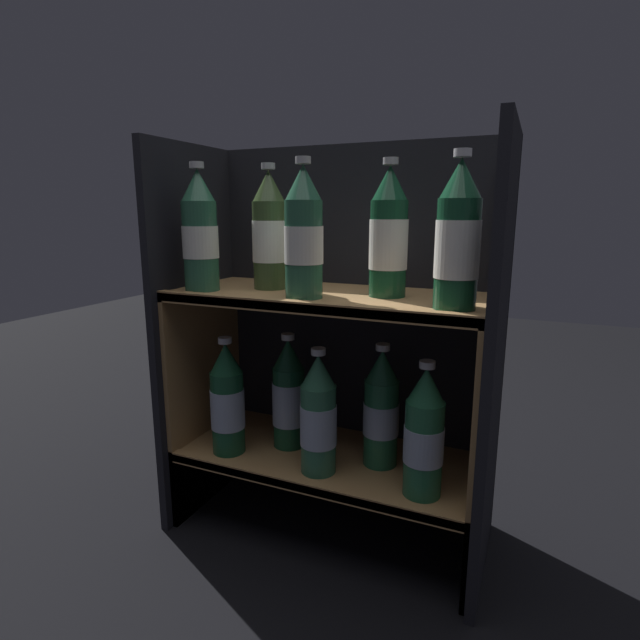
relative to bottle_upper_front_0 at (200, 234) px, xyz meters
name	(u,v)px	position (x,y,z in m)	size (l,w,h in m)	color
ground_plane	(301,566)	(0.28, -0.07, -0.72)	(6.00, 6.00, 0.00)	black
fridge_back_wall	(352,332)	(0.28, 0.24, -0.25)	(0.74, 0.02, 0.92)	black
fridge_side_left	(198,332)	(-0.08, 0.08, -0.25)	(0.02, 0.34, 0.92)	black
fridge_side_right	(495,366)	(0.64, 0.08, -0.25)	(0.02, 0.34, 0.92)	black
shelf_lower	(326,468)	(0.28, 0.07, -0.55)	(0.70, 0.30, 0.20)	#9E7547
shelf_upper	(327,360)	(0.28, 0.07, -0.28)	(0.70, 0.30, 0.59)	#9E7547
bottle_upper_front_0	(200,234)	(0.00, 0.00, 0.00)	(0.08, 0.08, 0.28)	#285B42
bottle_upper_front_1	(304,236)	(0.26, 0.00, 0.00)	(0.08, 0.08, 0.28)	#285B42
bottle_upper_front_2	(458,240)	(0.57, 0.00, 0.00)	(0.08, 0.08, 0.28)	#144228
bottle_upper_back_0	(270,234)	(0.13, 0.09, 0.00)	(0.08, 0.08, 0.28)	#384C28
bottle_upper_back_1	(389,236)	(0.41, 0.09, 0.00)	(0.08, 0.08, 0.28)	#144228
bottle_lower_front_0	(227,401)	(0.05, 0.00, -0.39)	(0.08, 0.08, 0.28)	#144228
bottle_lower_front_1	(318,417)	(0.29, 0.00, -0.39)	(0.08, 0.08, 0.28)	#285B42
bottle_lower_front_2	(424,436)	(0.52, 0.00, -0.39)	(0.08, 0.08, 0.28)	#1E5638
bottle_lower_back_0	(289,396)	(0.17, 0.09, -0.39)	(0.08, 0.08, 0.28)	#144228
bottle_lower_back_1	(381,411)	(0.41, 0.09, -0.39)	(0.08, 0.08, 0.28)	#1E5638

